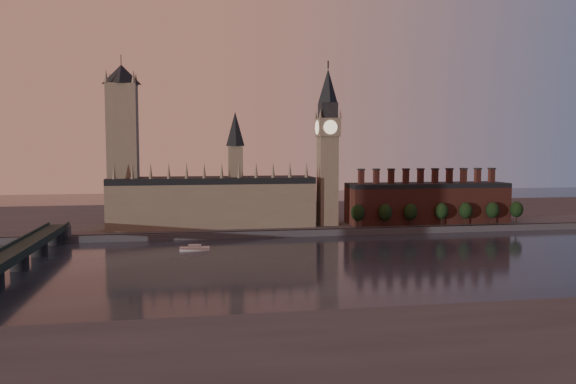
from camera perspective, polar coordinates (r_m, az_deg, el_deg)
The scene contains 15 objects.
ground at distance 265.99m, azimuth 7.66°, elevation -7.42°, with size 900.00×900.00×0.00m, color black.
north_bank at distance 436.50m, azimuth 0.57°, elevation -2.44°, with size 900.00×182.00×4.00m.
palace_of_westminster at distance 364.68m, azimuth -7.59°, elevation -0.75°, with size 130.00×30.30×74.00m.
victoria_tower at distance 365.27m, azimuth -16.43°, elevation 5.00°, with size 24.00×24.00×108.00m.
big_ben at distance 368.91m, azimuth 4.05°, elevation 4.82°, with size 15.00×15.00×107.00m.
chimney_block at distance 393.49m, azimuth 13.96°, elevation -1.02°, with size 110.00×25.00×37.00m.
embankment_tree_0 at distance 360.59m, azimuth 7.10°, elevation -2.10°, with size 8.60×8.60×14.88m.
embankment_tree_1 at distance 365.42m, azimuth 9.84°, elevation -2.05°, with size 8.60×8.60×14.88m.
embankment_tree_2 at distance 371.51m, azimuth 12.33°, elevation -1.98°, with size 8.60×8.60×14.88m.
embankment_tree_3 at distance 381.66m, azimuth 15.34°, elevation -1.87°, with size 8.60×8.60×14.88m.
embankment_tree_4 at distance 388.56m, azimuth 17.61°, elevation -1.81°, with size 8.60×8.60×14.88m.
embankment_tree_5 at distance 397.32m, azimuth 20.07°, elevation -1.73°, with size 8.60×8.60×14.88m.
embankment_tree_6 at distance 407.52m, azimuth 22.20°, elevation -1.65°, with size 8.60×8.60×14.88m.
westminster_bridge at distance 261.04m, azimuth -26.83°, elevation -6.43°, with size 14.00×200.00×11.55m.
river_boat at distance 305.51m, azimuth -9.46°, elevation -5.65°, with size 15.96×5.38×3.15m.
Camera 1 is at (-79.18, -247.96, 54.77)m, focal length 35.00 mm.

